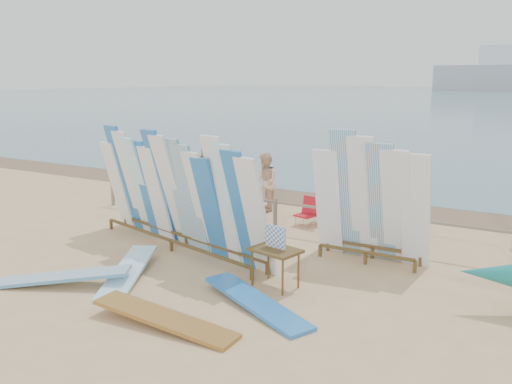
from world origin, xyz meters
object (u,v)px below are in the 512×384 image
Objects in this scene: flat_board_e at (63,285)px; beachgoer_6 at (409,205)px; vendor_table at (275,267)px; beachgoer_5 at (379,186)px; beachgoer_1 at (227,183)px; flat_board_a at (128,278)px; beach_chair_right at (361,226)px; stroller at (390,219)px; side_surfboard_rack at (371,204)px; flat_board_d at (256,307)px; flat_board_c at (165,326)px; main_surfboard_rack at (177,196)px; beach_chair_left at (306,217)px; beachgoer_extra_1 at (205,171)px; beachgoer_2 at (265,182)px; beachgoer_4 at (322,191)px.

flat_board_e is 8.36m from beachgoer_6.
beachgoer_5 reaches higher than vendor_table.
beachgoer_1 is 6.07m from beachgoer_6.
flat_board_a is 3.14× the size of beach_chair_right.
stroller reaches higher than beach_chair_right.
side_surfboard_rack is 3.84m from flat_board_d.
flat_board_e is at bearing 129.29° from flat_board_d.
beachgoer_1 reaches higher than flat_board_a.
vendor_table is 0.47× the size of flat_board_c.
beachgoer_6 is (6.01, -0.78, 0.15)m from beachgoer_1.
side_surfboard_rack is at bearing -23.83° from beachgoer_6.
vendor_table is 0.77× the size of beachgoer_5.
main_surfboard_rack is 4.06m from beach_chair_left.
flat_board_a is at bearing -123.49° from beach_chair_right.
main_surfboard_rack reaches higher than flat_board_c.
flat_board_e is at bearing -111.04° from beachgoer_extra_1.
flat_board_d is at bearing -105.02° from stroller.
beachgoer_2 is (0.46, 7.46, 0.91)m from flat_board_e.
beachgoer_2 is at bearing 166.73° from beach_chair_left.
beachgoer_4 is at bearing 130.75° from flat_board_e.
beachgoer_4 is at bearing 47.46° from flat_board_a.
vendor_table is at bearing -96.79° from beach_chair_right.
beach_chair_left is 2.94m from beachgoer_6.
beachgoer_4 is 1.15× the size of beachgoer_5.
main_surfboard_rack is 6.82× the size of beach_chair_right.
flat_board_e is 1.28m from flat_board_a.
flat_board_e is at bearing -85.61° from main_surfboard_rack.
flat_board_d is 7.34m from beachgoer_2.
flat_board_d is at bearing -60.59° from beach_chair_left.
side_surfboard_rack reaches higher than beachgoer_extra_1.
main_surfboard_rack is at bearing -161.29° from side_surfboard_rack.
flat_board_d is 1.43× the size of beachgoer_6.
side_surfboard_rack is (4.27, 1.46, 0.03)m from main_surfboard_rack.
vendor_table is 0.47× the size of flat_board_d.
beach_chair_left is (1.76, 3.49, -1.08)m from main_surfboard_rack.
main_surfboard_rack is 5.63m from stroller.
beachgoer_1 is at bearing 157.66° from flat_board_e.
beachgoer_extra_1 is 7.81m from beachgoer_6.
beach_chair_right is 0.46× the size of beachgoer_4.
beach_chair_right is at bearing -54.26° from beachgoer_extra_1.
flat_board_a is at bearing -51.98° from beachgoer_6.
beachgoer_extra_1 is (-6.40, 1.93, 0.64)m from beach_chair_right.
vendor_table is (-1.10, -2.42, -0.92)m from side_surfboard_rack.
beachgoer_6 reaches higher than flat_board_a.
flat_board_e is at bearing -136.98° from side_surfboard_rack.
beachgoer_4 reaches higher than flat_board_d.
stroller is at bearing 41.69° from beachgoer_2.
flat_board_e is at bearing 133.44° from beachgoer_4.
flat_board_a is 3.05m from flat_board_d.
beachgoer_1 is 1.34m from beachgoer_2.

